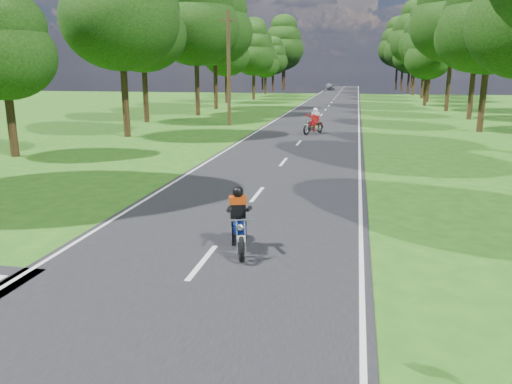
# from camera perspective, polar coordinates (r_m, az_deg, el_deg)

# --- Properties ---
(ground) EXTENTS (160.00, 160.00, 0.00)m
(ground) POSITION_cam_1_polar(r_m,az_deg,el_deg) (8.99, -10.00, -12.66)
(ground) COLOR #235212
(ground) RESTS_ON ground
(main_road) EXTENTS (7.00, 140.00, 0.02)m
(main_road) POSITION_cam_1_polar(r_m,az_deg,el_deg) (57.68, 8.33, 9.73)
(main_road) COLOR black
(main_road) RESTS_ON ground
(road_markings) EXTENTS (7.40, 140.00, 0.01)m
(road_markings) POSITION_cam_1_polar(r_m,az_deg,el_deg) (55.83, 8.08, 9.62)
(road_markings) COLOR silver
(road_markings) RESTS_ON main_road
(treeline) EXTENTS (40.00, 115.35, 14.78)m
(treeline) POSITION_cam_1_polar(r_m,az_deg,el_deg) (67.69, 10.34, 17.22)
(treeline) COLOR black
(treeline) RESTS_ON ground
(telegraph_pole) EXTENTS (1.20, 0.26, 8.00)m
(telegraph_pole) POSITION_cam_1_polar(r_m,az_deg,el_deg) (36.60, -3.14, 13.94)
(telegraph_pole) COLOR #382616
(telegraph_pole) RESTS_ON ground
(rider_near_blue) EXTENTS (1.06, 1.81, 1.43)m
(rider_near_blue) POSITION_cam_1_polar(r_m,az_deg,el_deg) (11.12, -2.01, -3.14)
(rider_near_blue) COLOR navy
(rider_near_blue) RESTS_ON main_road
(rider_far_red) EXTENTS (1.44, 2.04, 1.63)m
(rider_far_red) POSITION_cam_1_polar(r_m,az_deg,el_deg) (31.89, 6.60, 8.07)
(rider_far_red) COLOR #A80C1A
(rider_far_red) RESTS_ON main_road
(distant_car) EXTENTS (2.27, 3.90, 1.25)m
(distant_car) POSITION_cam_1_polar(r_m,az_deg,el_deg) (106.76, 8.40, 11.88)
(distant_car) COLOR #A9ABB0
(distant_car) RESTS_ON main_road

